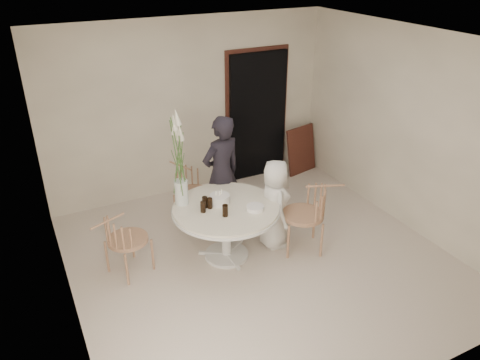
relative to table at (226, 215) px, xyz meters
name	(u,v)px	position (x,y,z in m)	size (l,w,h in m)	color
ground	(260,259)	(0.35, -0.25, -0.62)	(4.50, 4.50, 0.00)	beige
room_shell	(263,141)	(0.35, -0.25, 1.00)	(4.50, 4.50, 4.50)	silver
doorway	(258,116)	(1.50, 1.94, 0.43)	(1.00, 0.10, 2.10)	black
door_trim	(256,112)	(1.50, 1.98, 0.49)	(1.12, 0.03, 2.22)	#55251D
table	(226,215)	(0.00, 0.00, 0.00)	(1.33, 1.33, 0.73)	silver
picture_frame	(301,150)	(2.24, 1.70, -0.21)	(0.61, 0.04, 0.81)	#55251D
chair_far	(187,185)	(-0.09, 1.11, -0.09)	(0.57, 0.59, 0.82)	tan
chair_right	(313,208)	(1.07, -0.32, -0.02)	(0.67, 0.64, 0.93)	tan
chair_left	(119,237)	(-1.28, 0.21, -0.07)	(0.61, 0.59, 0.84)	tan
girl	(222,174)	(0.26, 0.68, 0.20)	(0.60, 0.39, 1.64)	black
boy	(275,204)	(0.68, -0.03, -0.01)	(0.59, 0.38, 1.21)	silver
birthday_cake	(220,199)	(-0.03, 0.10, 0.17)	(0.25, 0.25, 0.17)	white
cola_tumbler_a	(203,207)	(-0.30, 0.01, 0.18)	(0.06, 0.06, 0.14)	black
cola_tumbler_b	(225,211)	(-0.10, -0.20, 0.19)	(0.07, 0.07, 0.15)	black
cola_tumbler_c	(210,203)	(-0.19, 0.06, 0.18)	(0.06, 0.06, 0.13)	black
cola_tumbler_d	(205,202)	(-0.23, 0.10, 0.18)	(0.07, 0.07, 0.14)	black
plate_stack	(255,208)	(0.28, -0.23, 0.14)	(0.21, 0.21, 0.05)	white
flower_vase	(180,166)	(-0.45, 0.32, 0.63)	(0.17, 0.17, 1.23)	silver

